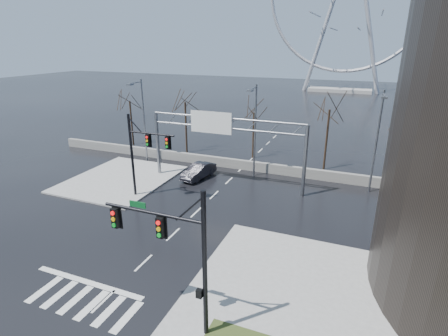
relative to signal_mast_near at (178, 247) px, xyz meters
The scene contains 16 objects.
ground 8.15m from the signal_mast_near, 141.85° to the left, with size 260.00×260.00×0.00m, color black.
sidewalk_right_ext 9.12m from the signal_mast_near, 51.18° to the left, with size 12.00×10.00×0.15m, color gray.
sidewalk_far 23.25m from the signal_mast_near, 135.18° to the left, with size 10.00×12.00×0.15m, color gray.
barrier_wall 24.96m from the signal_mast_near, 102.07° to the left, with size 52.00×0.50×1.10m, color slate.
signal_mast_near is the anchor object (origin of this frame).
signal_mast_far 17.03m from the signal_mast_near, 130.26° to the left, with size 4.72×0.41×8.00m.
sign_gantry 19.79m from the signal_mast_near, 106.19° to the left, with size 16.36×0.40×7.60m.
streetlight_left 28.07m from the signal_mast_near, 127.67° to the left, with size 0.50×2.55×10.00m.
streetlight_mid 22.44m from the signal_mast_near, 98.05° to the left, with size 0.50×2.55×10.00m.
streetlight_right 23.92m from the signal_mast_near, 68.25° to the left, with size 0.50×2.55×10.00m.
tree_far_left 36.36m from the signal_mast_near, 129.53° to the left, with size 3.50×3.50×7.00m.
tree_left 30.98m from the signal_mast_near, 117.18° to the left, with size 3.75×3.75×7.50m.
tree_center 29.00m from the signal_mast_near, 100.21° to the left, with size 3.25×3.25×6.50m.
tree_right 27.84m from the signal_mast_near, 82.02° to the left, with size 3.90×3.90×7.80m.
tree_far_right 30.45m from the signal_mast_near, 67.07° to the left, with size 3.40×3.40×6.80m.
car 21.79m from the signal_mast_near, 113.50° to the left, with size 1.65×4.72×1.56m, color black.
Camera 1 is at (12.50, -16.50, 14.04)m, focal length 28.00 mm.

